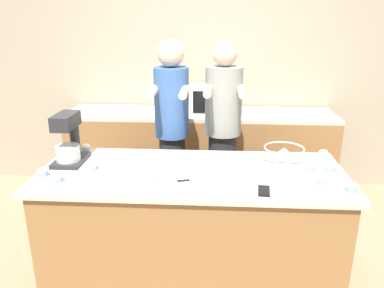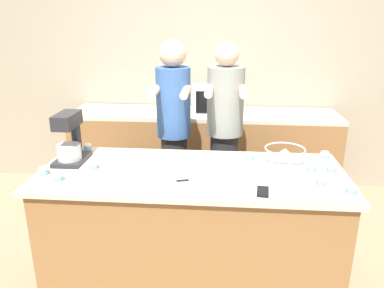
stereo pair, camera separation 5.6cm
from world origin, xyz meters
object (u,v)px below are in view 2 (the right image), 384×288
cell_phone (263,192)px  baking_tray (212,164)px  cupcake_9 (332,168)px  cupcake_8 (312,167)px  drinking_glass (295,182)px  knife (191,180)px  cupcake_3 (93,165)px  cupcake_5 (325,155)px  person_right (224,137)px  stand_mixer (70,140)px  mixing_bowl (285,156)px  cupcake_4 (352,189)px  person_left (174,133)px  cupcake_6 (250,156)px  small_plate (141,177)px  cupcake_2 (322,181)px  cupcake_0 (44,170)px  cupcake_1 (87,147)px  microwave_oven (219,99)px  cupcake_7 (58,176)px

cell_phone → baking_tray: bearing=129.8°
cupcake_9 → cupcake_8: bearing=178.9°
drinking_glass → knife: size_ratio=0.45×
cupcake_3 → cupcake_8: 1.50m
cupcake_3 → drinking_glass: bearing=-9.3°
baking_tray → cupcake_5: cupcake_5 is taller
person_right → baking_tray: bearing=-97.9°
stand_mixer → drinking_glass: (1.53, -0.34, -0.11)m
mixing_bowl → knife: bearing=-152.7°
baking_tray → cupcake_4: cupcake_4 is taller
knife → cupcake_5: 1.07m
mixing_bowl → person_left: bearing=148.2°
cupcake_6 → cupcake_5: bearing=8.0°
small_plate → cupcake_6: cupcake_6 is taller
cupcake_2 → cupcake_8: bearing=93.4°
baking_tray → person_left: bearing=119.5°
cupcake_0 → cupcake_8: (1.80, 0.21, 0.00)m
cell_phone → knife: size_ratio=0.70×
cupcake_9 → baking_tray: bearing=177.8°
cell_phone → cupcake_6: bearing=94.6°
cupcake_3 → cupcake_4: same height
cupcake_0 → cupcake_8: 1.81m
cupcake_2 → mixing_bowl: bearing=119.0°
person_left → cupcake_1: 0.74m
drinking_glass → cupcake_3: size_ratio=1.43×
stand_mixer → cupcake_9: bearing=-1.4°
cupcake_4 → cell_phone: bearing=-176.8°
cupcake_3 → cupcake_9: bearing=2.7°
knife → cupcake_9: bearing=12.9°
microwave_oven → cupcake_9: microwave_oven is taller
baking_tray → small_plate: bearing=-151.4°
cupcake_2 → cupcake_6: 0.58m
cupcake_4 → cupcake_8: 0.36m
drinking_glass → cupcake_6: 0.54m
drinking_glass → cell_phone: bearing=-163.7°
microwave_oven → knife: microwave_oven is taller
small_plate → baking_tray: bearing=28.6°
cupcake_4 → cupcake_9: same height
person_right → cupcake_2: size_ratio=24.67×
mixing_bowl → baking_tray: (-0.51, -0.08, -0.05)m
cupcake_1 → cupcake_4: bearing=-18.5°
drinking_glass → cupcake_5: bearing=60.3°
microwave_oven → cupcake_3: bearing=-119.3°
cupcake_3 → knife: bearing=-11.2°
cupcake_2 → cupcake_4: bearing=-35.5°
mixing_bowl → knife: 0.72m
cupcake_7 → cupcake_9: (1.79, 0.29, 0.00)m
cupcake_1 → cupcake_4: 1.94m
baking_tray → cupcake_1: size_ratio=6.17×
cupcake_0 → cupcake_6: 1.45m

